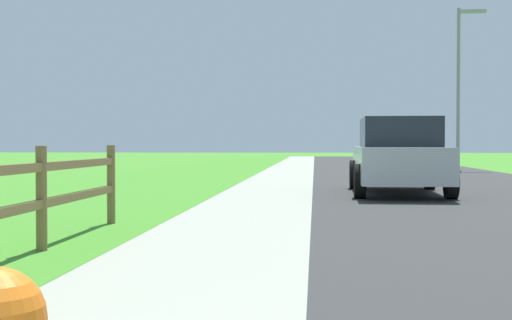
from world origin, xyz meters
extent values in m
plane|color=#448F29|center=(0.00, 25.00, 0.00)|extent=(120.00, 120.00, 0.00)
cube|color=#2F2F2F|center=(3.50, 27.00, 0.00)|extent=(7.00, 66.00, 0.01)
cube|color=#A3A795|center=(-3.00, 27.00, 0.00)|extent=(6.00, 66.00, 0.01)
cube|color=#448F29|center=(-4.50, 27.00, 0.01)|extent=(5.00, 66.00, 0.00)
cylinder|color=brown|center=(-2.67, 7.01, 0.53)|extent=(0.11, 0.11, 1.06)
cylinder|color=brown|center=(-2.67, 9.44, 0.53)|extent=(0.11, 0.11, 1.06)
cube|color=#B7BABF|center=(1.83, 15.66, 0.65)|extent=(1.84, 4.81, 0.72)
cube|color=#1E232B|center=(1.83, 15.48, 1.32)|extent=(1.59, 2.44, 0.62)
cylinder|color=black|center=(2.68, 14.16, 0.34)|extent=(0.23, 0.69, 0.68)
cylinder|color=black|center=(0.93, 14.19, 0.34)|extent=(0.23, 0.69, 0.68)
cylinder|color=black|center=(2.74, 17.12, 0.34)|extent=(0.23, 0.69, 0.68)
cylinder|color=black|center=(0.99, 17.15, 0.34)|extent=(0.23, 0.69, 0.68)
cylinder|color=gray|center=(5.95, 30.17, 3.33)|extent=(0.14, 0.14, 6.67)
cube|color=#999999|center=(6.50, 30.17, 6.52)|extent=(1.10, 0.20, 0.14)
camera|label=1|loc=(0.05, 0.10, 1.08)|focal=50.07mm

